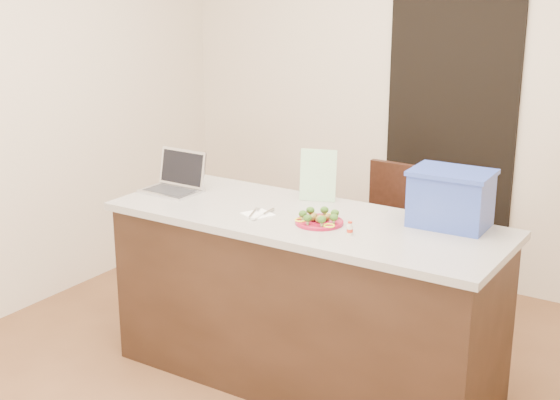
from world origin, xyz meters
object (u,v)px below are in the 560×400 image
Objects in this scene: napkin at (258,214)px; laptop at (176,180)px; plate at (319,222)px; island at (305,299)px; yogurt_bottle at (350,229)px; blue_box at (451,198)px; chair at (393,235)px.

laptop reaches higher than napkin.
plate is 0.98m from laptop.
yogurt_bottle is at bearing -21.98° from island.
blue_box reaches higher than laptop.
yogurt_bottle is (0.32, -0.13, 0.48)m from island.
blue_box reaches higher than napkin.
laptop is at bearing -173.44° from blue_box.
blue_box is (0.55, 0.32, 0.13)m from plate.
laptop is at bearing 178.77° from island.
yogurt_bottle is at bearing -17.40° from plate.
blue_box is at bearing 29.85° from plate.
chair is (-0.59, 0.67, -0.50)m from blue_box.
laptop reaches higher than plate.
island is 0.59m from yogurt_bottle.
chair is at bearing 92.20° from plate.
laptop reaches higher than island.
napkin is 0.42× the size of laptop.
plate reaches higher than napkin.
plate is (0.12, -0.07, 0.47)m from island.
chair reaches higher than island.
yogurt_bottle is at bearing -2.11° from napkin.
napkin is (-0.22, -0.11, 0.46)m from island.
yogurt_bottle is 0.16× the size of blue_box.
chair reaches higher than plate.
yogurt_bottle is at bearing -134.60° from blue_box.
napkin reaches higher than island.
yogurt_bottle reaches higher than plate.
yogurt_bottle is 0.53m from blue_box.
plate is 3.71× the size of yogurt_bottle.
chair is at bearing 102.85° from yogurt_bottle.
blue_box reaches higher than plate.
blue_box is at bearing 20.46° from island.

